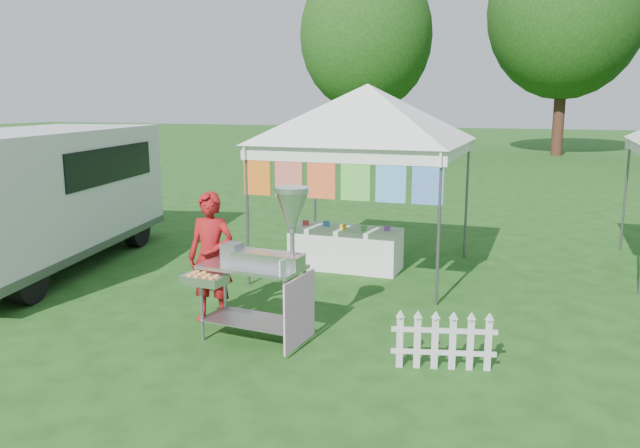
% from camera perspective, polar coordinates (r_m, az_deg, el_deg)
% --- Properties ---
extents(ground, '(120.00, 120.00, 0.00)m').
position_cam_1_polar(ground, '(7.22, -3.79, -11.10)').
color(ground, '#1B4513').
rests_on(ground, ground).
extents(canopy_main, '(4.24, 4.24, 3.45)m').
position_cam_1_polar(canopy_main, '(9.97, 4.38, 12.60)').
color(canopy_main, '#59595E').
rests_on(canopy_main, ground).
extents(tree_left, '(6.40, 6.40, 9.53)m').
position_cam_1_polar(tree_left, '(31.49, 4.24, 16.81)').
color(tree_left, '#341B13').
rests_on(tree_left, ground).
extents(tree_mid, '(7.60, 7.60, 11.52)m').
position_cam_1_polar(tree_mid, '(34.37, 21.62, 17.80)').
color(tree_mid, '#341B13').
rests_on(tree_mid, ground).
extents(donut_cart, '(1.36, 0.85, 1.82)m').
position_cam_1_polar(donut_cart, '(6.99, -4.93, -2.63)').
color(donut_cart, gray).
rests_on(donut_cart, ground).
extents(vendor, '(0.63, 0.44, 1.64)m').
position_cam_1_polar(vendor, '(7.88, -9.93, -3.03)').
color(vendor, maroon).
rests_on(vendor, ground).
extents(cargo_van, '(3.27, 5.80, 2.27)m').
position_cam_1_polar(cargo_van, '(11.32, -24.41, 2.52)').
color(cargo_van, silver).
rests_on(cargo_van, ground).
extents(picket_fence, '(1.05, 0.30, 0.56)m').
position_cam_1_polar(picket_fence, '(6.66, 11.24, -10.61)').
color(picket_fence, silver).
rests_on(picket_fence, ground).
extents(display_table, '(1.80, 0.70, 0.69)m').
position_cam_1_polar(display_table, '(10.32, 2.35, -2.22)').
color(display_table, white).
rests_on(display_table, ground).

